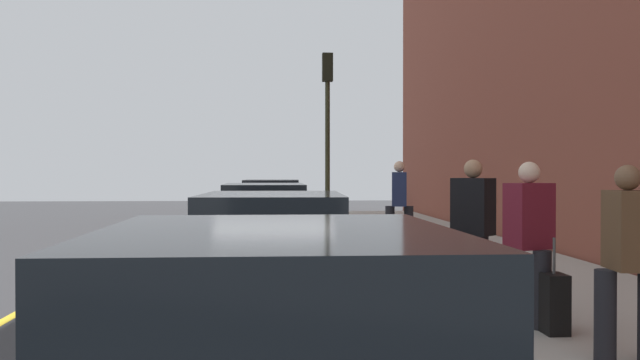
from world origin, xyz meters
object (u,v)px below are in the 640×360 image
object	(u,v)px
parked_car_red	(272,205)
pedestrian_burgundy_coat	(529,238)
parked_car_white	(273,257)
pedestrian_black_coat	(473,226)
parked_car_black	(264,220)
traffic_light_pole	(327,113)
rolling_suitcase	(554,303)
pedestrian_brown_coat	(627,257)
pedestrian_navy_coat	(399,201)

from	to	relation	value
parked_car_red	pedestrian_burgundy_coat	distance (m)	14.70
parked_car_white	pedestrian_black_coat	distance (m)	2.52
parked_car_white	parked_car_black	size ratio (longest dim) A/B	0.97
traffic_light_pole	rolling_suitcase	xyz separation A→B (m)	(-11.07, -1.42, -2.77)
parked_car_white	pedestrian_burgundy_coat	distance (m)	2.94
pedestrian_black_coat	pedestrian_brown_coat	xyz separation A→B (m)	(-2.91, -0.51, -0.05)
parked_car_red	rolling_suitcase	distance (m)	15.09
pedestrian_burgundy_coat	pedestrian_black_coat	bearing A→B (deg)	7.80
parked_car_black	pedestrian_navy_coat	size ratio (longest dim) A/B	2.62
pedestrian_brown_coat	pedestrian_navy_coat	bearing A→B (deg)	1.47
parked_car_white	pedestrian_black_coat	world-z (taller)	pedestrian_black_coat
parked_car_red	traffic_light_pole	world-z (taller)	traffic_light_pole
parked_car_white	parked_car_red	xyz separation A→B (m)	(13.28, -0.00, -0.00)
traffic_light_pole	rolling_suitcase	world-z (taller)	traffic_light_pole
pedestrian_navy_coat	pedestrian_black_coat	size ratio (longest dim) A/B	1.04
pedestrian_black_coat	traffic_light_pole	world-z (taller)	traffic_light_pole
parked_car_white	pedestrian_brown_coat	bearing A→B (deg)	-131.46
pedestrian_brown_coat	traffic_light_pole	size ratio (longest dim) A/B	0.37
parked_car_black	pedestrian_navy_coat	world-z (taller)	pedestrian_navy_coat
pedestrian_navy_coat	rolling_suitcase	bearing A→B (deg)	-179.65
parked_car_red	traffic_light_pole	bearing A→B (deg)	-159.80
parked_car_red	pedestrian_brown_coat	size ratio (longest dim) A/B	2.77
parked_car_white	pedestrian_navy_coat	size ratio (longest dim) A/B	2.54
pedestrian_burgundy_coat	traffic_light_pole	distance (m)	10.99
traffic_light_pole	rolling_suitcase	distance (m)	11.49
pedestrian_navy_coat	rolling_suitcase	xyz separation A→B (m)	(-8.51, -0.05, -0.68)
parked_car_black	parked_car_red	world-z (taller)	same
parked_car_black	parked_car_white	bearing A→B (deg)	-178.53
traffic_light_pole	pedestrian_brown_coat	bearing A→B (deg)	-172.46
parked_car_red	pedestrian_navy_coat	xyz separation A→B (m)	(-6.31, -2.75, 0.37)
parked_car_red	pedestrian_navy_coat	size ratio (longest dim) A/B	2.53
parked_car_black	rolling_suitcase	world-z (taller)	parked_car_black
pedestrian_black_coat	pedestrian_brown_coat	world-z (taller)	pedestrian_black_coat
pedestrian_brown_coat	traffic_light_pole	distance (m)	12.47
parked_car_black	pedestrian_navy_coat	xyz separation A→B (m)	(0.62, -2.91, 0.37)
parked_car_white	pedestrian_black_coat	size ratio (longest dim) A/B	2.65
parked_car_red	parked_car_black	bearing A→B (deg)	178.64
parked_car_white	traffic_light_pole	size ratio (longest dim) A/B	1.02
pedestrian_navy_coat	pedestrian_brown_coat	world-z (taller)	pedestrian_navy_coat
pedestrian_black_coat	rolling_suitcase	bearing A→B (deg)	-169.96
pedestrian_brown_coat	rolling_suitcase	bearing A→B (deg)	9.93
rolling_suitcase	pedestrian_navy_coat	bearing A→B (deg)	0.35
pedestrian_burgundy_coat	rolling_suitcase	xyz separation A→B (m)	(-0.37, -0.12, -0.62)
pedestrian_burgundy_coat	pedestrian_brown_coat	world-z (taller)	pedestrian_burgundy_coat
parked_car_black	parked_car_red	size ratio (longest dim) A/B	1.04
pedestrian_brown_coat	rolling_suitcase	size ratio (longest dim) A/B	1.75
parked_car_black	pedestrian_brown_coat	bearing A→B (deg)	-160.66
parked_car_red	rolling_suitcase	world-z (taller)	parked_car_red
pedestrian_black_coat	traffic_light_pole	distance (m)	9.57
pedestrian_black_coat	traffic_light_pole	xyz separation A→B (m)	(9.27, 1.10, 2.13)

